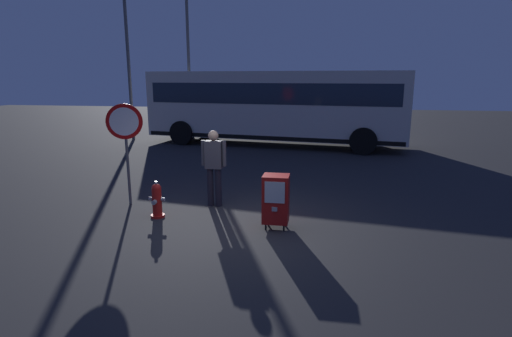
{
  "coord_description": "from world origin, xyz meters",
  "views": [
    {
      "loc": [
        1.63,
        -6.94,
        2.77
      ],
      "look_at": [
        0.3,
        1.2,
        0.9
      ],
      "focal_mm": 28.31,
      "sensor_mm": 36.0,
      "label": 1
    }
  ],
  "objects_px": {
    "stop_sign": "(125,133)",
    "street_light_near_right": "(188,34)",
    "pedestrian": "(214,164)",
    "fire_hydrant": "(157,200)",
    "newspaper_box_primary": "(276,199)",
    "bus_near": "(275,104)",
    "street_light_near_left": "(128,56)"
  },
  "relations": [
    {
      "from": "fire_hydrant",
      "to": "stop_sign",
      "type": "distance_m",
      "value": 1.7
    },
    {
      "from": "stop_sign",
      "to": "street_light_near_right",
      "type": "bearing_deg",
      "value": 101.4
    },
    {
      "from": "fire_hydrant",
      "to": "newspaper_box_primary",
      "type": "bearing_deg",
      "value": -5.05
    },
    {
      "from": "newspaper_box_primary",
      "to": "street_light_near_left",
      "type": "height_order",
      "value": "street_light_near_left"
    },
    {
      "from": "pedestrian",
      "to": "stop_sign",
      "type": "bearing_deg",
      "value": -173.53
    },
    {
      "from": "fire_hydrant",
      "to": "street_light_near_right",
      "type": "xyz_separation_m",
      "value": [
        -3.17,
        11.82,
        4.42
      ]
    },
    {
      "from": "pedestrian",
      "to": "bus_near",
      "type": "height_order",
      "value": "bus_near"
    },
    {
      "from": "street_light_near_right",
      "to": "bus_near",
      "type": "bearing_deg",
      "value": -28.68
    },
    {
      "from": "fire_hydrant",
      "to": "street_light_near_left",
      "type": "height_order",
      "value": "street_light_near_left"
    },
    {
      "from": "newspaper_box_primary",
      "to": "fire_hydrant",
      "type": "bearing_deg",
      "value": 174.95
    },
    {
      "from": "street_light_near_left",
      "to": "street_light_near_right",
      "type": "bearing_deg",
      "value": 45.99
    },
    {
      "from": "pedestrian",
      "to": "street_light_near_left",
      "type": "distance_m",
      "value": 11.1
    },
    {
      "from": "newspaper_box_primary",
      "to": "stop_sign",
      "type": "distance_m",
      "value": 3.63
    },
    {
      "from": "stop_sign",
      "to": "pedestrian",
      "type": "xyz_separation_m",
      "value": [
        1.88,
        0.21,
        -0.65
      ]
    },
    {
      "from": "stop_sign",
      "to": "pedestrian",
      "type": "relative_size",
      "value": 1.34
    },
    {
      "from": "pedestrian",
      "to": "street_light_near_right",
      "type": "bearing_deg",
      "value": 110.71
    },
    {
      "from": "newspaper_box_primary",
      "to": "street_light_near_right",
      "type": "distance_m",
      "value": 13.92
    },
    {
      "from": "street_light_near_right",
      "to": "pedestrian",
      "type": "bearing_deg",
      "value": -69.29
    },
    {
      "from": "bus_near",
      "to": "street_light_near_left",
      "type": "relative_size",
      "value": 1.72
    },
    {
      "from": "newspaper_box_primary",
      "to": "street_light_near_right",
      "type": "height_order",
      "value": "street_light_near_right"
    },
    {
      "from": "newspaper_box_primary",
      "to": "bus_near",
      "type": "distance_m",
      "value": 9.73
    },
    {
      "from": "newspaper_box_primary",
      "to": "bus_near",
      "type": "relative_size",
      "value": 0.09
    },
    {
      "from": "stop_sign",
      "to": "street_light_near_right",
      "type": "height_order",
      "value": "street_light_near_right"
    },
    {
      "from": "pedestrian",
      "to": "street_light_near_left",
      "type": "relative_size",
      "value": 0.27
    },
    {
      "from": "pedestrian",
      "to": "street_light_near_right",
      "type": "height_order",
      "value": "street_light_near_right"
    },
    {
      "from": "pedestrian",
      "to": "newspaper_box_primary",
      "type": "bearing_deg",
      "value": -37.01
    },
    {
      "from": "bus_near",
      "to": "street_light_near_right",
      "type": "height_order",
      "value": "street_light_near_right"
    },
    {
      "from": "fire_hydrant",
      "to": "street_light_near_left",
      "type": "relative_size",
      "value": 0.12
    },
    {
      "from": "stop_sign",
      "to": "street_light_near_right",
      "type": "xyz_separation_m",
      "value": [
        -2.24,
        11.14,
        3.17
      ]
    },
    {
      "from": "fire_hydrant",
      "to": "bus_near",
      "type": "bearing_deg",
      "value": 82.23
    },
    {
      "from": "newspaper_box_primary",
      "to": "bus_near",
      "type": "xyz_separation_m",
      "value": [
        -1.15,
        9.6,
        1.14
      ]
    },
    {
      "from": "bus_near",
      "to": "street_light_near_right",
      "type": "bearing_deg",
      "value": 159.62
    }
  ]
}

